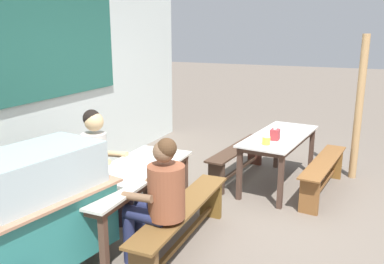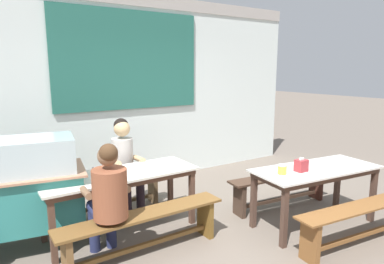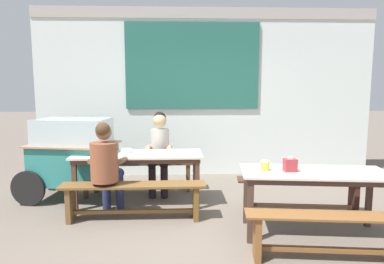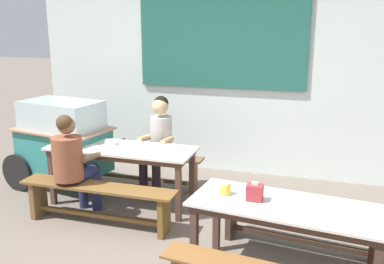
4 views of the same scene
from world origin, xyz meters
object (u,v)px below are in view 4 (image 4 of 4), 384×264
food_cart (62,139)px  bench_far_front (98,198)px  dining_table_far (121,153)px  person_left_back_turned (72,160)px  tissue_box (255,192)px  person_center_facing (159,139)px  soup_bowl (111,142)px  bench_far_back (142,164)px  dining_table_near (287,213)px  bench_near_back (298,221)px  condiment_jar (225,188)px

food_cart → bench_far_front: bearing=-40.6°
dining_table_far → food_cart: bearing=166.5°
dining_table_far → person_left_back_turned: person_left_back_turned is taller
bench_far_front → tissue_box: bearing=-15.0°
person_center_facing → tissue_box: 2.23m
soup_bowl → tissue_box: bearing=-30.7°
food_cart → soup_bowl: bearing=-11.1°
dining_table_far → tissue_box: 2.12m
bench_far_back → food_cart: size_ratio=1.04×
person_center_facing → soup_bowl: bearing=-134.7°
dining_table_near → soup_bowl: soup_bowl is taller
food_cart → bench_near_back: bearing=-13.2°
bench_far_back → person_center_facing: 0.50m
bench_far_back → bench_near_back: size_ratio=1.04×
condiment_jar → soup_bowl: condiment_jar is taller
bench_near_back → condiment_jar: bearing=-137.9°
bench_far_front → dining_table_far: bearing=90.6°
dining_table_near → condiment_jar: 0.56m
dining_table_near → bench_near_back: dining_table_near is taller
bench_far_front → soup_bowl: size_ratio=11.37×
soup_bowl → bench_far_front: bearing=-75.4°
bench_far_front → person_center_facing: person_center_facing is taller
dining_table_near → person_left_back_turned: 2.48m
dining_table_near → person_center_facing: 2.43m
bench_far_front → bench_near_back: 2.14m
bench_far_back → condiment_jar: size_ratio=15.20×
food_cart → person_left_back_turned: size_ratio=1.32×
condiment_jar → bench_far_front: bearing=164.2°
food_cart → person_center_facing: bearing=13.0°
condiment_jar → dining_table_far: bearing=145.8°
tissue_box → dining_table_far: bearing=148.7°
food_cart → tissue_box: 3.09m
person_center_facing → tissue_box: person_center_facing is taller
bench_far_front → food_cart: (-0.99, 0.85, 0.37)m
person_left_back_turned → bench_near_back: bearing=1.0°
bench_far_back → bench_near_back: same height
person_center_facing → soup_bowl: (-0.45, -0.45, 0.03)m
dining_table_near → person_left_back_turned: person_left_back_turned is taller
bench_far_back → person_center_facing: person_center_facing is taller
bench_far_back → bench_far_front: same height
bench_far_back → condiment_jar: condiment_jar is taller
bench_far_front → food_cart: size_ratio=1.10×
bench_near_back → dining_table_near: bearing=-96.4°
dining_table_far → condiment_jar: bearing=-34.2°
dining_table_far → condiment_jar: 1.86m
bench_near_back → person_center_facing: 2.18m
dining_table_far → dining_table_near: same height
dining_table_far → person_left_back_turned: size_ratio=1.46×
dining_table_near → bench_far_front: bearing=166.6°
dining_table_far → soup_bowl: 0.22m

